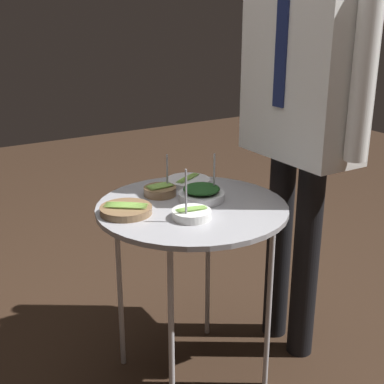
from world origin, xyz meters
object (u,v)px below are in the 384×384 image
Objects in this scene: bowl_spinach_mid_right at (202,193)px; bowl_asparagus_front_center at (188,181)px; bowl_asparagus_far_rim at (191,214)px; serving_cart at (192,219)px; bowl_asparagus_near_rim at (160,190)px; waiter_figure at (303,95)px; bowl_asparagus_front_left at (126,210)px.

bowl_asparagus_front_center is (-0.18, 0.05, -0.01)m from bowl_spinach_mid_right.
bowl_asparagus_far_rim is 1.04× the size of bowl_asparagus_front_center.
serving_cart is 0.24m from bowl_asparagus_front_center.
waiter_figure is (0.18, 0.51, 0.33)m from bowl_asparagus_near_rim.
bowl_asparagus_far_rim is 0.23m from bowl_asparagus_front_left.
serving_cart is 0.10m from bowl_spinach_mid_right.
bowl_asparagus_near_rim is at bearing 118.83° from bowl_asparagus_front_left.
bowl_asparagus_near_rim is at bearing -164.00° from serving_cart.
waiter_figure reaches higher than bowl_asparagus_far_rim.
bowl_asparagus_front_left is at bearing -132.39° from bowl_asparagus_far_rim.
bowl_asparagus_front_center is at bearing 114.46° from bowl_asparagus_front_left.
serving_cart is at bearing -93.13° from waiter_figure.
serving_cart is 3.98× the size of bowl_asparagus_far_rim.
bowl_spinach_mid_right is (-0.13, 0.12, 0.01)m from bowl_asparagus_far_rim.
waiter_figure is at bearing 57.13° from bowl_asparagus_front_center.
bowl_asparagus_front_left is at bearing -61.17° from bowl_asparagus_near_rim.
bowl_asparagus_front_center is at bearing 150.75° from bowl_asparagus_far_rim.
bowl_asparagus_far_rim is 0.18m from bowl_spinach_mid_right.
bowl_asparagus_near_rim is 0.87× the size of bowl_asparagus_front_center.
bowl_spinach_mid_right is 0.29m from bowl_asparagus_front_left.
bowl_spinach_mid_right is (-0.03, 0.06, 0.08)m from serving_cart.
bowl_asparagus_front_center is (-0.05, 0.15, -0.01)m from bowl_asparagus_near_rim.
bowl_asparagus_near_rim is 0.16m from bowl_spinach_mid_right.
bowl_spinach_mid_right reaches higher than bowl_asparagus_front_center.
waiter_figure is (0.03, 0.46, 0.40)m from serving_cart.
serving_cart is 4.75× the size of bowl_asparagus_near_rim.
serving_cart is 0.17m from bowl_asparagus_near_rim.
bowl_spinach_mid_right is at bearing -15.59° from bowl_asparagus_front_center.
bowl_asparagus_front_center is (-0.31, 0.17, -0.00)m from bowl_asparagus_far_rim.
serving_cart is 0.62m from waiter_figure.
bowl_asparagus_far_rim is at bearing -32.33° from serving_cart.
bowl_spinach_mid_right is 0.18m from bowl_asparagus_front_center.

